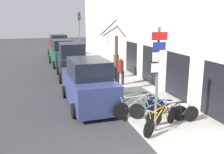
{
  "coord_description": "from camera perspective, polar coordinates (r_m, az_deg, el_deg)",
  "views": [
    {
      "loc": [
        -2.33,
        -4.08,
        4.03
      ],
      "look_at": [
        0.72,
        6.0,
        1.55
      ],
      "focal_mm": 40.0,
      "sensor_mm": 36.0,
      "label": 1
    }
  ],
  "objects": [
    {
      "name": "ground_plane",
      "position": [
        15.98,
        -7.9,
        -1.51
      ],
      "size": [
        80.0,
        80.0,
        0.0
      ],
      "primitive_type": "plane",
      "color": "#333335"
    },
    {
      "name": "sidewalk_curb",
      "position": [
        19.16,
        -1.55,
        1.31
      ],
      "size": [
        3.2,
        32.0,
        0.15
      ],
      "color": "#ADA89E",
      "rests_on": "ground"
    },
    {
      "name": "building_facade",
      "position": [
        19.22,
        3.57,
        10.8
      ],
      "size": [
        0.23,
        32.0,
        6.5
      ],
      "color": "silver",
      "rests_on": "ground"
    },
    {
      "name": "signpost",
      "position": [
        8.49,
        10.34,
        0.57
      ],
      "size": [
        0.56,
        0.12,
        3.61
      ],
      "color": "#595B60",
      "rests_on": "sidewalk_curb"
    },
    {
      "name": "bicycle_0",
      "position": [
        9.12,
        11.17,
        -9.58
      ],
      "size": [
        1.89,
        1.21,
        0.9
      ],
      "rotation": [
        0.0,
        0.0,
        2.13
      ],
      "color": "black",
      "rests_on": "sidewalk_curb"
    },
    {
      "name": "bicycle_1",
      "position": [
        9.7,
        13.78,
        -8.35
      ],
      "size": [
        2.2,
        0.44,
        0.88
      ],
      "rotation": [
        0.0,
        0.0,
        1.56
      ],
      "color": "black",
      "rests_on": "sidewalk_curb"
    },
    {
      "name": "bicycle_2",
      "position": [
        9.96,
        10.5,
        -7.62
      ],
      "size": [
        2.09,
        0.93,
        0.87
      ],
      "rotation": [
        0.0,
        0.0,
        1.16
      ],
      "color": "black",
      "rests_on": "sidewalk_curb"
    },
    {
      "name": "bicycle_3",
      "position": [
        10.16,
        6.32,
        -6.95
      ],
      "size": [
        2.25,
        0.44,
        0.92
      ],
      "rotation": [
        0.0,
        0.0,
        1.55
      ],
      "color": "black",
      "rests_on": "sidewalk_curb"
    },
    {
      "name": "bicycle_4",
      "position": [
        10.61,
        5.23,
        -6.05
      ],
      "size": [
        2.16,
        0.71,
        0.91
      ],
      "rotation": [
        0.0,
        0.0,
        1.29
      ],
      "color": "black",
      "rests_on": "sidewalk_curb"
    },
    {
      "name": "parked_car_0",
      "position": [
        11.78,
        -5.47,
        -1.65
      ],
      "size": [
        2.13,
        4.71,
        2.23
      ],
      "rotation": [
        0.0,
        0.0,
        0.02
      ],
      "color": "navy",
      "rests_on": "ground"
    },
    {
      "name": "parked_car_1",
      "position": [
        17.35,
        -9.15,
        3.35
      ],
      "size": [
        2.05,
        4.24,
        2.43
      ],
      "rotation": [
        0.0,
        0.0,
        -0.03
      ],
      "color": "black",
      "rests_on": "ground"
    },
    {
      "name": "parked_car_2",
      "position": [
        22.36,
        -11.36,
        5.25
      ],
      "size": [
        2.16,
        4.65,
        2.26
      ],
      "rotation": [
        0.0,
        0.0,
        0.06
      ],
      "color": "#144728",
      "rests_on": "ground"
    },
    {
      "name": "parked_car_3",
      "position": [
        27.84,
        -12.16,
        6.85
      ],
      "size": [
        2.19,
        4.26,
        2.35
      ],
      "rotation": [
        0.0,
        0.0,
        0.06
      ],
      "color": "maroon",
      "rests_on": "ground"
    },
    {
      "name": "pedestrian_near",
      "position": [
        14.76,
        1.95,
        1.91
      ],
      "size": [
        0.45,
        0.38,
        1.71
      ],
      "rotation": [
        0.0,
        0.0,
        3.16
      ],
      "color": "#1E2338",
      "rests_on": "sidewalk_curb"
    },
    {
      "name": "pedestrian_far",
      "position": [
        16.48,
        0.97,
        3.28
      ],
      "size": [
        0.47,
        0.4,
        1.79
      ],
      "rotation": [
        0.0,
        0.0,
        0.1
      ],
      "color": "#1E2338",
      "rests_on": "sidewalk_curb"
    },
    {
      "name": "street_tree",
      "position": [
        13.27,
        0.86,
        4.0
      ],
      "size": [
        1.02,
        1.45,
        3.84
      ],
      "color": "#4C3828",
      "rests_on": "sidewalk_curb"
    },
    {
      "name": "traffic_light",
      "position": [
        22.71,
        -7.44,
        10.6
      ],
      "size": [
        0.2,
        0.3,
        4.5
      ],
      "color": "#595B60",
      "rests_on": "sidewalk_curb"
    }
  ]
}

